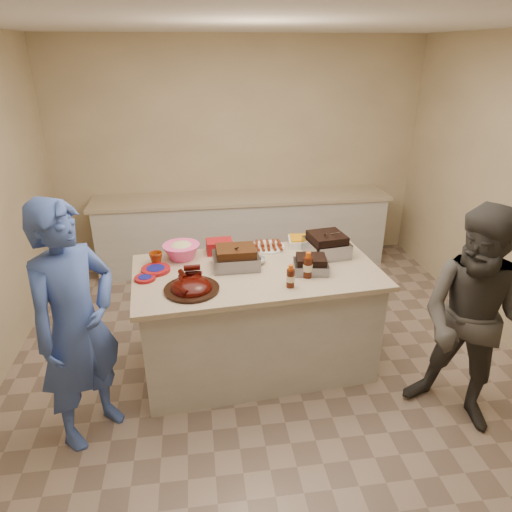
{
  "coord_description": "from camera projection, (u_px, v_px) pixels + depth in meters",
  "views": [
    {
      "loc": [
        -0.57,
        -3.12,
        2.54
      ],
      "look_at": [
        -0.11,
        0.17,
        1.02
      ],
      "focal_mm": 32.0,
      "sensor_mm": 36.0,
      "label": 1
    }
  ],
  "objects": [
    {
      "name": "room",
      "position": [
        272.0,
        371.0,
        3.93
      ],
      "size": [
        4.5,
        5.0,
        2.7
      ],
      "primitive_type": null,
      "color": "#CBB68B",
      "rests_on": "ground"
    },
    {
      "name": "back_counter",
      "position": [
        243.0,
        231.0,
        5.73
      ],
      "size": [
        3.6,
        0.64,
        0.9
      ],
      "primitive_type": null,
      "color": "beige",
      "rests_on": "ground"
    },
    {
      "name": "island",
      "position": [
        257.0,
        364.0,
        4.03
      ],
      "size": [
        2.03,
        1.18,
        0.92
      ],
      "primitive_type": null,
      "rotation": [
        0.0,
        0.0,
        0.08
      ],
      "color": "beige",
      "rests_on": "ground"
    },
    {
      "name": "rib_platter",
      "position": [
        192.0,
        290.0,
        3.34
      ],
      "size": [
        0.46,
        0.46,
        0.16
      ],
      "primitive_type": null,
      "rotation": [
        0.0,
        0.0,
        -0.13
      ],
      "color": "#3D0602",
      "rests_on": "island"
    },
    {
      "name": "pulled_pork_tray",
      "position": [
        236.0,
        267.0,
        3.7
      ],
      "size": [
        0.37,
        0.28,
        0.11
      ],
      "primitive_type": "cube",
      "rotation": [
        0.0,
        0.0,
        0.01
      ],
      "color": "#47230F",
      "rests_on": "island"
    },
    {
      "name": "brisket_tray",
      "position": [
        310.0,
        271.0,
        3.62
      ],
      "size": [
        0.3,
        0.26,
        0.08
      ],
      "primitive_type": "cube",
      "rotation": [
        0.0,
        0.0,
        -0.15
      ],
      "color": "black",
      "rests_on": "island"
    },
    {
      "name": "roasting_pan",
      "position": [
        326.0,
        255.0,
        3.92
      ],
      "size": [
        0.37,
        0.37,
        0.13
      ],
      "primitive_type": "cube",
      "rotation": [
        0.0,
        0.0,
        0.15
      ],
      "color": "gray",
      "rests_on": "island"
    },
    {
      "name": "coleslaw_bowl",
      "position": [
        182.0,
        258.0,
        3.85
      ],
      "size": [
        0.33,
        0.33,
        0.21
      ],
      "primitive_type": null,
      "rotation": [
        0.0,
        0.0,
        0.08
      ],
      "color": "#FE4D94",
      "rests_on": "island"
    },
    {
      "name": "sausage_plate",
      "position": [
        268.0,
        248.0,
        4.05
      ],
      "size": [
        0.32,
        0.32,
        0.05
      ],
      "primitive_type": "cylinder",
      "rotation": [
        0.0,
        0.0,
        -0.05
      ],
      "color": "silver",
      "rests_on": "island"
    },
    {
      "name": "mac_cheese_dish",
      "position": [
        304.0,
        245.0,
        4.12
      ],
      "size": [
        0.31,
        0.25,
        0.08
      ],
      "primitive_type": "cube",
      "rotation": [
        0.0,
        0.0,
        -0.13
      ],
      "color": "orange",
      "rests_on": "island"
    },
    {
      "name": "bbq_bottle_a",
      "position": [
        290.0,
        287.0,
        3.39
      ],
      "size": [
        0.06,
        0.06,
        0.18
      ],
      "primitive_type": "cylinder",
      "rotation": [
        0.0,
        0.0,
        0.08
      ],
      "color": "#3A1408",
      "rests_on": "island"
    },
    {
      "name": "bbq_bottle_b",
      "position": [
        307.0,
        277.0,
        3.53
      ],
      "size": [
        0.08,
        0.08,
        0.21
      ],
      "primitive_type": "cylinder",
      "rotation": [
        0.0,
        0.0,
        0.08
      ],
      "color": "#3A1408",
      "rests_on": "island"
    },
    {
      "name": "mustard_bottle",
      "position": [
        236.0,
        258.0,
        3.86
      ],
      "size": [
        0.05,
        0.05,
        0.12
      ],
      "primitive_type": "cylinder",
      "rotation": [
        0.0,
        0.0,
        0.08
      ],
      "color": "#EAC400",
      "rests_on": "island"
    },
    {
      "name": "sauce_bowl",
      "position": [
        257.0,
        263.0,
        3.76
      ],
      "size": [
        0.15,
        0.06,
        0.15
      ],
      "primitive_type": "imported",
      "rotation": [
        0.0,
        0.0,
        0.08
      ],
      "color": "silver",
      "rests_on": "island"
    },
    {
      "name": "plate_stack_large",
      "position": [
        156.0,
        271.0,
        3.62
      ],
      "size": [
        0.25,
        0.25,
        0.03
      ],
      "primitive_type": "cylinder",
      "rotation": [
        0.0,
        0.0,
        0.08
      ],
      "color": "maroon",
      "rests_on": "island"
    },
    {
      "name": "plate_stack_small",
      "position": [
        145.0,
        280.0,
        3.49
      ],
      "size": [
        0.18,
        0.18,
        0.02
      ],
      "primitive_type": "cylinder",
      "rotation": [
        0.0,
        0.0,
        0.08
      ],
      "color": "maroon",
      "rests_on": "island"
    },
    {
      "name": "plastic_cup",
      "position": [
        157.0,
        264.0,
        3.75
      ],
      "size": [
        0.12,
        0.11,
        0.11
      ],
      "primitive_type": "imported",
      "rotation": [
        0.0,
        0.0,
        0.08
      ],
      "color": "#8C310A",
      "rests_on": "island"
    },
    {
      "name": "basket_stack",
      "position": [
        220.0,
        252.0,
        3.96
      ],
      "size": [
        0.23,
        0.18,
        0.11
      ],
      "primitive_type": "cube",
      "rotation": [
        0.0,
        0.0,
        0.05
      ],
      "color": "maroon",
      "rests_on": "island"
    },
    {
      "name": "guest_blue",
      "position": [
        96.0,
        428.0,
        3.35
      ],
      "size": [
        1.75,
        1.62,
        0.42
      ],
      "primitive_type": "imported",
      "rotation": [
        0.0,
        0.0,
        0.87
      ],
      "color": "#3D59AA",
      "rests_on": "ground"
    },
    {
      "name": "guest_gray",
      "position": [
        454.0,
        416.0,
        3.45
      ],
      "size": [
        1.76,
        1.73,
        0.63
      ],
      "primitive_type": "imported",
      "rotation": [
        0.0,
        0.0,
        -0.81
      ],
      "color": "#47443F",
      "rests_on": "ground"
    }
  ]
}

